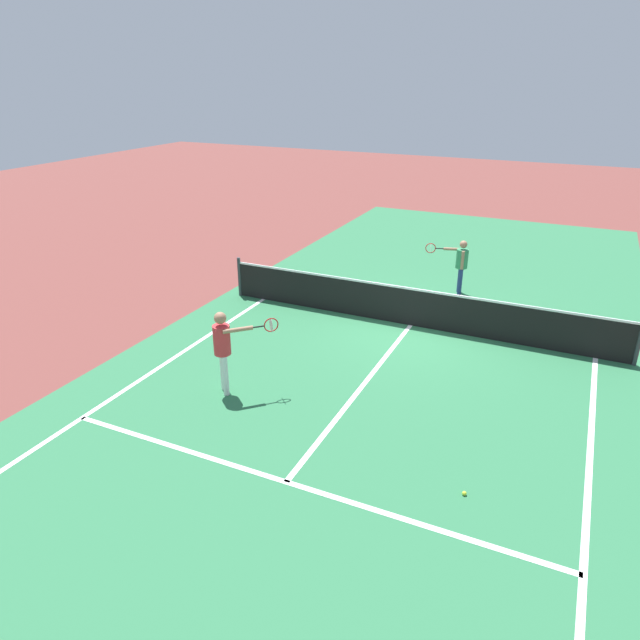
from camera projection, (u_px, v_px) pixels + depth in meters
ground_plane at (411, 325)px, 13.92m from camera, size 60.00×60.00×0.00m
court_surface_inbounds at (411, 325)px, 13.92m from camera, size 10.62×24.40×0.00m
line_sideline_left at (101, 405)px, 10.57m from camera, size 0.10×11.89×0.01m
line_sideline_right at (585, 550)px, 7.38m from camera, size 0.10×11.89×0.01m
line_service_near at (286, 482)px, 8.60m from camera, size 8.22×0.10×0.01m
line_center_service at (363, 385)px, 11.26m from camera, size 0.10×6.40×0.01m
net at (412, 306)px, 13.72m from camera, size 9.78×0.09×1.07m
player_near at (224, 343)px, 10.63m from camera, size 1.03×0.79×1.66m
player_far at (461, 261)px, 15.58m from camera, size 1.17×0.41×1.50m
tennis_ball_mid_court at (464, 493)px, 8.32m from camera, size 0.07×0.07×0.07m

